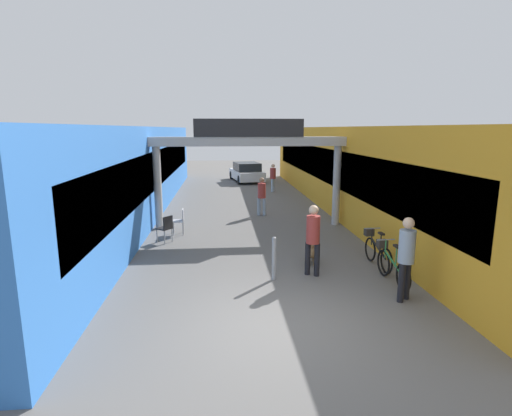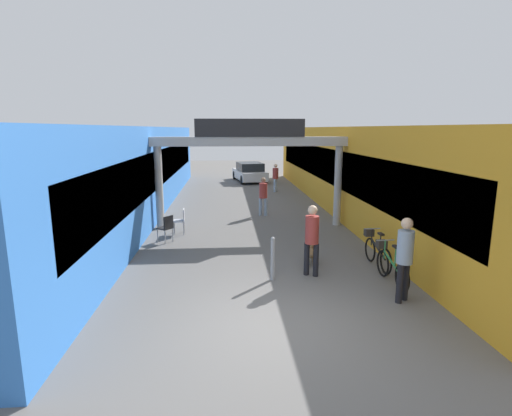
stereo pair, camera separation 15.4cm
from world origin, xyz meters
name	(u,v)px [view 1 (the left image)]	position (x,y,z in m)	size (l,w,h in m)	color
ground_plane	(279,325)	(0.00, 0.00, 0.00)	(80.00, 80.00, 0.00)	#605E5B
storefront_left	(128,170)	(-5.09, 11.00, 1.87)	(3.00, 26.00, 3.73)	blue
storefront_right	(354,168)	(5.09, 11.00, 1.87)	(3.00, 26.00, 3.73)	gold
arcade_sign_gateway	(249,152)	(0.00, 7.79, 2.82)	(7.40, 0.47, 4.00)	#B2B2B2
pedestrian_with_dog	(313,235)	(1.22, 2.53, 1.04)	(0.46, 0.46, 1.81)	black
pedestrian_companion	(406,253)	(2.84, 0.86, 1.07)	(0.48, 0.48, 1.84)	black
pedestrian_carrying_crate	(262,194)	(0.68, 9.71, 0.93)	(0.43, 0.43, 1.63)	#8C9EB2
pedestrian_elderly_walking	(273,176)	(2.01, 16.23, 0.93)	(0.44, 0.44, 1.64)	#A5BFE0
dog_on_leash	(311,252)	(1.40, 3.43, 0.31)	(0.36, 0.70, 0.50)	brown
bicycle_green_nearest	(391,264)	(3.02, 1.94, 0.44)	(0.46, 1.69, 0.98)	black
bicycle_black_second	(376,250)	(3.11, 3.09, 0.44)	(0.46, 1.69, 0.98)	black
bollard_post_metal	(274,258)	(0.21, 2.31, 0.55)	(0.10, 0.10, 1.09)	gray
cafe_chair_black_nearer	(166,227)	(-2.84, 5.84, 0.54)	(0.56, 0.56, 0.89)	gray
cafe_chair_aluminium_farther	(180,219)	(-2.49, 6.91, 0.54)	(0.42, 0.42, 0.89)	gray
parked_car_white	(247,172)	(0.78, 20.98, 0.64)	(2.35, 4.22, 1.33)	silver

